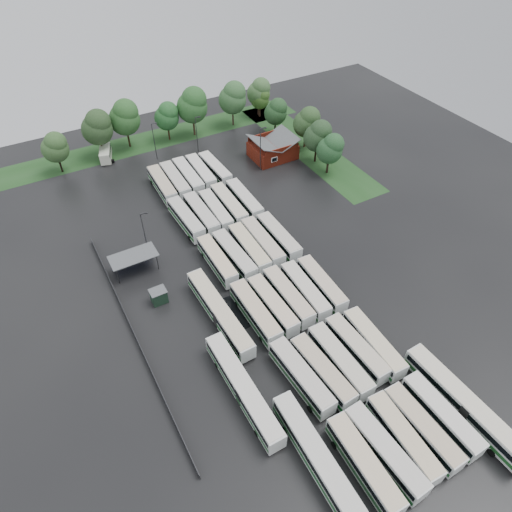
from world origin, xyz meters
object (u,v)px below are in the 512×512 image
brick_building (273,150)px  minibus (106,153)px  artic_bus_east (464,404)px  artic_bus_west_a (320,463)px

brick_building → minibus: (-35.11, 18.73, -0.31)m
artic_bus_east → minibus: artic_bus_east is taller
artic_bus_west_a → minibus: 84.64m
brick_building → artic_bus_east: (-11.77, -68.98, 0.09)m
brick_building → artic_bus_east: bearing=-99.7°
brick_building → artic_bus_east: 69.98m
artic_bus_west_a → artic_bus_east: size_ratio=0.99×
brick_building → minibus: bearing=151.9°
artic_bus_west_a → minibus: artic_bus_west_a is taller
brick_building → minibus: 39.80m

